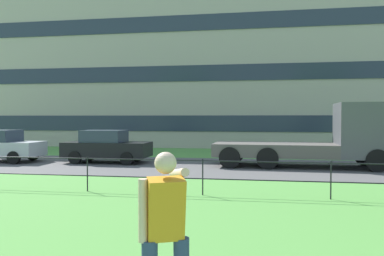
{
  "coord_description": "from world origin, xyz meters",
  "views": [
    {
      "loc": [
        3.23,
        1.96,
        2.13
      ],
      "look_at": [
        1.98,
        9.21,
        1.94
      ],
      "focal_mm": 36.95,
      "sensor_mm": 36.0,
      "label": 1
    }
  ],
  "objects_px": {
    "car_black_far_right": "(107,146)",
    "apartment_building_background": "(198,57)",
    "person_thrower": "(165,234)",
    "flatbed_truck_center": "(326,139)"
  },
  "relations": [
    {
      "from": "car_black_far_right",
      "to": "apartment_building_background",
      "type": "distance_m",
      "value": 16.19
    },
    {
      "from": "person_thrower",
      "to": "apartment_building_background",
      "type": "relative_size",
      "value": 0.05
    },
    {
      "from": "flatbed_truck_center",
      "to": "apartment_building_background",
      "type": "distance_m",
      "value": 17.85
    },
    {
      "from": "flatbed_truck_center",
      "to": "apartment_building_background",
      "type": "height_order",
      "value": "apartment_building_background"
    },
    {
      "from": "flatbed_truck_center",
      "to": "person_thrower",
      "type": "bearing_deg",
      "value": -105.13
    },
    {
      "from": "apartment_building_background",
      "to": "person_thrower",
      "type": "bearing_deg",
      "value": -81.75
    },
    {
      "from": "person_thrower",
      "to": "car_black_far_right",
      "type": "bearing_deg",
      "value": 114.14
    },
    {
      "from": "car_black_far_right",
      "to": "apartment_building_background",
      "type": "relative_size",
      "value": 0.1
    },
    {
      "from": "car_black_far_right",
      "to": "flatbed_truck_center",
      "type": "distance_m",
      "value": 9.95
    },
    {
      "from": "flatbed_truck_center",
      "to": "car_black_far_right",
      "type": "bearing_deg",
      "value": 179.16
    }
  ]
}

